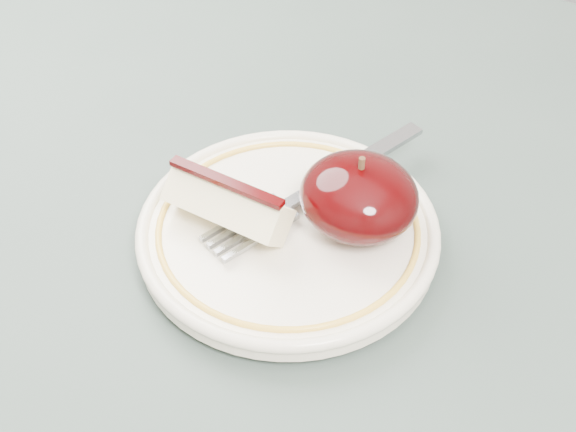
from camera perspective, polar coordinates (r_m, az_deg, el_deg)
The scene contains 5 objects.
table at distance 0.60m, azimuth -4.50°, elevation -8.79°, with size 0.90×0.90×0.75m.
plate at distance 0.53m, azimuth 0.00°, elevation -1.09°, with size 0.20×0.20×0.02m.
apple_half at distance 0.51m, azimuth 5.07°, elevation 1.39°, with size 0.08×0.07×0.06m.
apple_wedge at distance 0.51m, azimuth -4.32°, elevation 0.86°, with size 0.08×0.04×0.04m.
fork at distance 0.54m, azimuth 2.01°, elevation 2.02°, with size 0.07×0.19×0.00m.
Camera 1 is at (0.23, -0.27, 1.14)m, focal length 50.00 mm.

